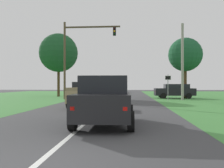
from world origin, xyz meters
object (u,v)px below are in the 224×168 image
object	(u,v)px
traffic_light	(77,49)
oak_tree_right	(185,55)
pickup_truck_lead	(87,94)
utility_pole_right	(182,62)
extra_tree_1	(59,53)
red_suv_near	(105,100)
crossing_suv_far	(175,91)
keep_moving_sign	(168,84)

from	to	relation	value
traffic_light	oak_tree_right	world-z (taller)	traffic_light
pickup_truck_lead	utility_pole_right	world-z (taller)	utility_pole_right
utility_pole_right	extra_tree_1	world-z (taller)	extra_tree_1
red_suv_near	extra_tree_1	xyz separation A→B (m)	(-9.03, 23.45, 5.05)
pickup_truck_lead	utility_pole_right	xyz separation A→B (m)	(8.71, 8.85, 3.15)
red_suv_near	oak_tree_right	distance (m)	21.76
oak_tree_right	pickup_truck_lead	bearing A→B (deg)	-128.73
pickup_truck_lead	traffic_light	xyz separation A→B (m)	(-2.78, 9.28, 4.65)
pickup_truck_lead	extra_tree_1	size ratio (longest dim) A/B	0.58
traffic_light	extra_tree_1	xyz separation A→B (m)	(-4.07, 6.31, 0.47)
traffic_light	crossing_suv_far	size ratio (longest dim) A/B	1.82
red_suv_near	pickup_truck_lead	distance (m)	8.15
keep_moving_sign	oak_tree_right	world-z (taller)	oak_tree_right
red_suv_near	utility_pole_right	world-z (taller)	utility_pole_right
pickup_truck_lead	traffic_light	distance (m)	10.75
traffic_light	utility_pole_right	distance (m)	11.60
pickup_truck_lead	crossing_suv_far	distance (m)	14.93
crossing_suv_far	utility_pole_right	size ratio (longest dim) A/B	0.58
utility_pole_right	extra_tree_1	size ratio (longest dim) A/B	0.94
red_suv_near	traffic_light	distance (m)	18.42
red_suv_near	keep_moving_sign	xyz separation A→B (m)	(4.80, 15.29, 0.69)
keep_moving_sign	extra_tree_1	world-z (taller)	extra_tree_1
pickup_truck_lead	extra_tree_1	distance (m)	17.78
keep_moving_sign	utility_pole_right	size ratio (longest dim) A/B	0.33
keep_moving_sign	oak_tree_right	size ratio (longest dim) A/B	0.37
traffic_light	crossing_suv_far	world-z (taller)	traffic_light
traffic_light	utility_pole_right	xyz separation A→B (m)	(11.50, -0.44, -1.49)
pickup_truck_lead	oak_tree_right	size ratio (longest dim) A/B	0.70
red_suv_near	traffic_light	bearing A→B (deg)	106.13
keep_moving_sign	traffic_light	bearing A→B (deg)	169.27
extra_tree_1	pickup_truck_lead	bearing A→B (deg)	-66.26
pickup_truck_lead	utility_pole_right	distance (m)	12.81
oak_tree_right	crossing_suv_far	bearing A→B (deg)	172.55
oak_tree_right	crossing_suv_far	size ratio (longest dim) A/B	1.52
oak_tree_right	extra_tree_1	distance (m)	16.95
traffic_light	oak_tree_right	bearing A→B (deg)	12.75
red_suv_near	crossing_suv_far	distance (m)	21.10
traffic_light	keep_moving_sign	distance (m)	10.66
keep_moving_sign	crossing_suv_far	xyz separation A→B (m)	(1.54, 4.83, -0.80)
red_suv_near	pickup_truck_lead	size ratio (longest dim) A/B	0.89
pickup_truck_lead	keep_moving_sign	bearing A→B (deg)	46.82
keep_moving_sign	crossing_suv_far	bearing A→B (deg)	72.37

